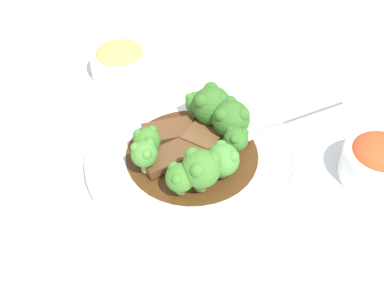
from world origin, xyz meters
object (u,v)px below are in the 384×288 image
object	(u,v)px
broccoli_floret_0	(144,154)
serving_spoon	(253,128)
broccoli_floret_3	(147,140)
beef_strip_0	(205,140)
broccoli_floret_1	(223,159)
broccoli_floret_8	(201,168)
sauce_dish	(73,269)
beef_strip_2	(204,156)
side_bowl_kimchi	(378,160)
side_bowl_appetizer	(120,60)
beef_strip_3	(168,157)
broccoli_floret_5	(236,139)
broccoli_floret_2	(180,177)
broccoli_floret_7	(212,105)
beef_strip_1	(169,132)
main_plate	(192,157)
broccoli_floret_6	(197,103)
broccoli_floret_4	(231,118)

from	to	relation	value
broccoli_floret_0	serving_spoon	distance (m)	0.16
broccoli_floret_0	broccoli_floret_3	xyz separation A→B (m)	(0.03, 0.02, -0.01)
beef_strip_0	broccoli_floret_1	world-z (taller)	broccoli_floret_1
broccoli_floret_8	sauce_dish	size ratio (longest dim) A/B	0.77
beef_strip_0	beef_strip_2	world-z (taller)	beef_strip_0
side_bowl_kimchi	side_bowl_appetizer	world-z (taller)	side_bowl_kimchi
beef_strip_3	broccoli_floret_5	distance (m)	0.09
broccoli_floret_1	serving_spoon	distance (m)	0.09
broccoli_floret_1	broccoli_floret_2	size ratio (longest dim) A/B	1.10
side_bowl_kimchi	side_bowl_appetizer	bearing A→B (deg)	95.38
serving_spoon	sauce_dish	bearing A→B (deg)	171.98
beef_strip_0	broccoli_floret_7	bearing A→B (deg)	24.14
beef_strip_1	broccoli_floret_1	size ratio (longest dim) A/B	1.64
beef_strip_3	sauce_dish	world-z (taller)	beef_strip_3
main_plate	broccoli_floret_7	bearing A→B (deg)	11.70
broccoli_floret_0	broccoli_floret_6	xyz separation A→B (m)	(0.12, 0.01, -0.01)
beef_strip_0	broccoli_floret_0	distance (m)	0.09
side_bowl_kimchi	side_bowl_appetizer	size ratio (longest dim) A/B	0.98
main_plate	beef_strip_1	bearing A→B (deg)	81.28
beef_strip_3	side_bowl_appetizer	size ratio (longest dim) A/B	0.84
beef_strip_2	broccoli_floret_0	distance (m)	0.08
beef_strip_2	serving_spoon	size ratio (longest dim) A/B	0.32
main_plate	side_bowl_kimchi	size ratio (longest dim) A/B	3.04
broccoli_floret_6	broccoli_floret_7	size ratio (longest dim) A/B	0.67
broccoli_floret_6	broccoli_floret_8	size ratio (longest dim) A/B	0.70
broccoli_floret_5	broccoli_floret_8	world-z (taller)	broccoli_floret_8
broccoli_floret_3	side_bowl_appetizer	bearing A→B (deg)	53.09
side_bowl_kimchi	broccoli_floret_8	bearing A→B (deg)	136.86
broccoli_floret_1	side_bowl_kimchi	distance (m)	0.20
broccoli_floret_1	sauce_dish	size ratio (longest dim) A/B	0.64
beef_strip_2	serving_spoon	distance (m)	0.09
beef_strip_1	sauce_dish	xyz separation A→B (m)	(-0.22, -0.04, -0.02)
broccoli_floret_1	side_bowl_appetizer	size ratio (longest dim) A/B	0.50
beef_strip_0	beef_strip_2	size ratio (longest dim) A/B	0.77
broccoli_floret_5	side_bowl_kimchi	size ratio (longest dim) A/B	0.45
main_plate	broccoli_floret_3	distance (m)	0.07
beef_strip_3	broccoli_floret_7	world-z (taller)	broccoli_floret_7
broccoli_floret_1	side_bowl_appetizer	world-z (taller)	broccoli_floret_1
beef_strip_3	sauce_dish	bearing A→B (deg)	-175.59
broccoli_floret_1	broccoli_floret_6	world-z (taller)	broccoli_floret_1
broccoli_floret_7	sauce_dish	distance (m)	0.28
main_plate	serving_spoon	size ratio (longest dim) A/B	1.38
broccoli_floret_5	beef_strip_2	bearing A→B (deg)	143.11
beef_strip_2	broccoli_floret_8	size ratio (longest dim) A/B	1.12
broccoli_floret_4	side_bowl_kimchi	world-z (taller)	broccoli_floret_4
broccoli_floret_5	beef_strip_0	bearing A→B (deg)	103.16
broccoli_floret_4	broccoli_floret_8	world-z (taller)	broccoli_floret_4
beef_strip_2	broccoli_floret_6	distance (m)	0.09
beef_strip_2	side_bowl_kimchi	bearing A→B (deg)	-55.07
sauce_dish	broccoli_floret_5	bearing A→B (deg)	-10.70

